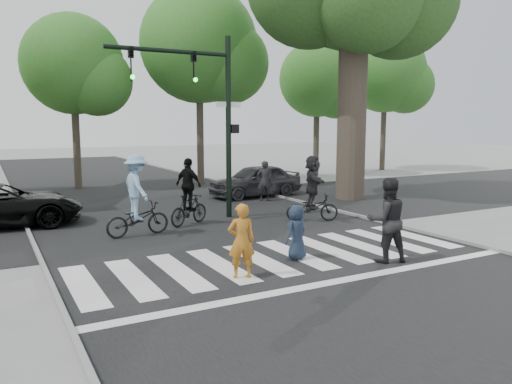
% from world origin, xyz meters
% --- Properties ---
extents(ground, '(120.00, 120.00, 0.00)m').
position_xyz_m(ground, '(0.00, 0.00, 0.00)').
color(ground, gray).
rests_on(ground, ground).
extents(road_stem, '(10.00, 70.00, 0.01)m').
position_xyz_m(road_stem, '(0.00, 5.00, 0.01)').
color(road_stem, black).
rests_on(road_stem, ground).
extents(road_cross, '(70.00, 10.00, 0.01)m').
position_xyz_m(road_cross, '(0.00, 8.00, 0.01)').
color(road_cross, black).
rests_on(road_cross, ground).
extents(curb_left, '(0.10, 70.00, 0.10)m').
position_xyz_m(curb_left, '(-5.05, 5.00, 0.05)').
color(curb_left, gray).
rests_on(curb_left, ground).
extents(curb_right, '(0.10, 70.00, 0.10)m').
position_xyz_m(curb_right, '(5.05, 5.00, 0.05)').
color(curb_right, gray).
rests_on(curb_right, ground).
extents(crosswalk, '(10.00, 3.85, 0.01)m').
position_xyz_m(crosswalk, '(0.00, 0.66, 0.01)').
color(crosswalk, silver).
rests_on(crosswalk, ground).
extents(traffic_signal, '(4.45, 0.29, 6.00)m').
position_xyz_m(traffic_signal, '(0.35, 6.20, 3.90)').
color(traffic_signal, black).
rests_on(traffic_signal, ground).
extents(bg_tree_2, '(5.04, 4.80, 8.40)m').
position_xyz_m(bg_tree_2, '(-1.76, 16.62, 5.78)').
color(bg_tree_2, brown).
rests_on(bg_tree_2, ground).
extents(bg_tree_3, '(6.30, 6.00, 10.20)m').
position_xyz_m(bg_tree_3, '(4.31, 15.27, 6.94)').
color(bg_tree_3, brown).
rests_on(bg_tree_3, ground).
extents(bg_tree_4, '(4.83, 4.60, 8.15)m').
position_xyz_m(bg_tree_4, '(12.23, 16.12, 5.64)').
color(bg_tree_4, brown).
rests_on(bg_tree_4, ground).
extents(bg_tree_5, '(5.67, 5.40, 9.30)m').
position_xyz_m(bg_tree_5, '(18.27, 16.69, 6.36)').
color(bg_tree_5, brown).
rests_on(bg_tree_5, ground).
extents(pedestrian_woman, '(0.65, 0.51, 1.57)m').
position_xyz_m(pedestrian_woman, '(-1.50, -0.03, 0.78)').
color(pedestrian_woman, '#C07521').
rests_on(pedestrian_woman, ground).
extents(pedestrian_child, '(0.74, 0.60, 1.31)m').
position_xyz_m(pedestrian_child, '(0.27, 0.60, 0.65)').
color(pedestrian_child, '#1C283A').
rests_on(pedestrian_child, ground).
extents(pedestrian_adult, '(1.14, 1.00, 1.96)m').
position_xyz_m(pedestrian_adult, '(1.98, -0.56, 0.98)').
color(pedestrian_adult, black).
rests_on(pedestrian_adult, ground).
extents(cyclist_left, '(1.90, 1.26, 2.33)m').
position_xyz_m(cyclist_left, '(-2.32, 4.86, 1.01)').
color(cyclist_left, black).
rests_on(cyclist_left, ground).
extents(cyclist_mid, '(1.65, 1.13, 2.12)m').
position_xyz_m(cyclist_mid, '(-0.48, 5.62, 0.87)').
color(cyclist_mid, black).
rests_on(cyclist_mid, ground).
extents(cyclist_right, '(1.79, 1.65, 2.16)m').
position_xyz_m(cyclist_right, '(3.28, 4.25, 0.96)').
color(cyclist_right, black).
rests_on(cyclist_right, ground).
extents(car_grey, '(4.27, 1.99, 1.41)m').
position_xyz_m(car_grey, '(4.30, 10.02, 0.71)').
color(car_grey, '#36363A').
rests_on(car_grey, ground).
extents(bystander_dark, '(0.70, 0.57, 1.66)m').
position_xyz_m(bystander_dark, '(4.03, 8.74, 0.83)').
color(bystander_dark, black).
rests_on(bystander_dark, ground).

